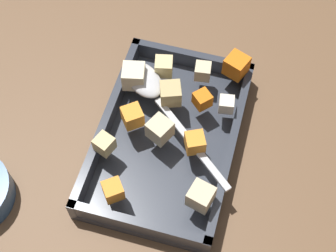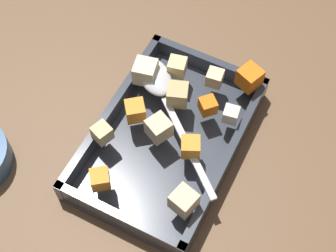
{
  "view_description": "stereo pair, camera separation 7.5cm",
  "coord_description": "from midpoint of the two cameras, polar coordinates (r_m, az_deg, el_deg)",
  "views": [
    {
      "loc": [
        0.36,
        0.08,
        0.7
      ],
      "look_at": [
        -0.0,
        -0.02,
        0.06
      ],
      "focal_mm": 54.57,
      "sensor_mm": 36.0,
      "label": 1
    },
    {
      "loc": [
        0.34,
        0.15,
        0.7
      ],
      "look_at": [
        -0.0,
        -0.02,
        0.06
      ],
      "focal_mm": 54.57,
      "sensor_mm": 36.0,
      "label": 2
    }
  ],
  "objects": [
    {
      "name": "potato_chunk_far_right",
      "position": [
        0.74,
        -10.01,
        -2.25
      ],
      "size": [
        0.03,
        0.03,
        0.02
      ],
      "primitive_type": "cube",
      "rotation": [
        0.0,
        0.0,
        4.34
      ],
      "color": "#E0CC89",
      "rests_on": "baking_dish"
    },
    {
      "name": "serving_spoon",
      "position": [
        0.79,
        -4.89,
        4.26
      ],
      "size": [
        0.19,
        0.21,
        0.02
      ],
      "rotation": [
        0.0,
        0.0,
        0.86
      ],
      "color": "silver",
      "rests_on": "baking_dish"
    },
    {
      "name": "parsnip_chunk_mid_left",
      "position": [
        0.77,
        3.8,
        2.21
      ],
      "size": [
        0.03,
        0.03,
        0.02
      ],
      "primitive_type": "cube",
      "rotation": [
        0.0,
        0.0,
        4.86
      ],
      "color": "silver",
      "rests_on": "baking_dish"
    },
    {
      "name": "carrot_chunk_under_handle",
      "position": [
        0.8,
        5.02,
        6.54
      ],
      "size": [
        0.04,
        0.04,
        0.03
      ],
      "primitive_type": "cube",
      "rotation": [
        0.0,
        0.0,
        4.33
      ],
      "color": "orange",
      "rests_on": "baking_dish"
    },
    {
      "name": "baking_dish",
      "position": [
        0.78,
        -2.72,
        -1.78
      ],
      "size": [
        0.31,
        0.2,
        0.05
      ],
      "color": "#333842",
      "rests_on": "ground_plane"
    },
    {
      "name": "carrot_chunk_corner_nw",
      "position": [
        0.73,
        0.11,
        -2.11
      ],
      "size": [
        0.04,
        0.04,
        0.03
      ],
      "primitive_type": "cube",
      "rotation": [
        0.0,
        0.0,
        3.58
      ],
      "color": "orange",
      "rests_on": "baking_dish"
    },
    {
      "name": "carrot_chunk_front_center",
      "position": [
        0.71,
        -9.2,
        -7.38
      ],
      "size": [
        0.04,
        0.04,
        0.03
      ],
      "primitive_type": "cube",
      "rotation": [
        0.0,
        0.0,
        0.65
      ],
      "color": "orange",
      "rests_on": "baking_dish"
    },
    {
      "name": "carrot_chunk_corner_ne",
      "position": [
        0.75,
        -6.88,
        0.66
      ],
      "size": [
        0.04,
        0.04,
        0.03
      ],
      "primitive_type": "cube",
      "rotation": [
        0.0,
        0.0,
        5.38
      ],
      "color": "orange",
      "rests_on": "baking_dish"
    },
    {
      "name": "potato_chunk_corner_se",
      "position": [
        0.8,
        1.24,
        5.92
      ],
      "size": [
        0.03,
        0.03,
        0.02
      ],
      "primitive_type": "cube",
      "rotation": [
        0.0,
        0.0,
        1.7
      ],
      "color": "beige",
      "rests_on": "baking_dish"
    },
    {
      "name": "potato_chunk_heap_top",
      "position": [
        0.74,
        -3.81,
        -0.64
      ],
      "size": [
        0.04,
        0.04,
        0.03
      ],
      "primitive_type": "cube",
      "rotation": [
        0.0,
        0.0,
        4.26
      ],
      "color": "beige",
      "rests_on": "baking_dish"
    },
    {
      "name": "potato_chunk_near_left",
      "position": [
        0.79,
        -6.55,
        5.35
      ],
      "size": [
        0.04,
        0.04,
        0.03
      ],
      "primitive_type": "cube",
      "rotation": [
        0.0,
        0.0,
        4.92
      ],
      "color": "beige",
      "rests_on": "baking_dish"
    },
    {
      "name": "carrot_chunk_rim_edge",
      "position": [
        0.77,
        1.1,
        2.75
      ],
      "size": [
        0.03,
        0.03,
        0.02
      ],
      "primitive_type": "cube",
      "rotation": [
        0.0,
        0.0,
        3.95
      ],
      "color": "orange",
      "rests_on": "baking_dish"
    },
    {
      "name": "potato_chunk_center",
      "position": [
        0.69,
        0.58,
        -8.14
      ],
      "size": [
        0.04,
        0.04,
        0.03
      ],
      "primitive_type": "cube",
      "rotation": [
        0.0,
        0.0,
        2.89
      ],
      "color": "beige",
      "rests_on": "baking_dish"
    },
    {
      "name": "potato_chunk_heap_side",
      "position": [
        0.8,
        -3.14,
        6.43
      ],
      "size": [
        0.03,
        0.03,
        0.03
      ],
      "primitive_type": "cube",
      "rotation": [
        0.0,
        0.0,
        3.36
      ],
      "color": "#E0CC89",
      "rests_on": "baking_dish"
    },
    {
      "name": "potato_chunk_back_center",
      "position": [
        0.77,
        -2.49,
        3.41
      ],
      "size": [
        0.04,
        0.04,
        0.03
      ],
      "primitive_type": "cube",
      "rotation": [
        0.0,
        0.0,
        0.35
      ],
      "color": "tan",
      "rests_on": "baking_dish"
    },
    {
      "name": "ground_plane",
      "position": [
        0.79,
        -1.55,
        -2.58
      ],
      "size": [
        4.0,
        4.0,
        0.0
      ],
      "primitive_type": "plane",
      "color": "brown"
    }
  ]
}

